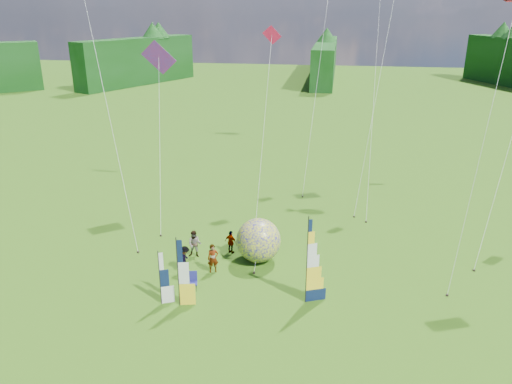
% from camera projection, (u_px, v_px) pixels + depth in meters
% --- Properties ---
extents(ground, '(220.00, 220.00, 0.00)m').
position_uv_depth(ground, '(263.00, 329.00, 24.06)').
color(ground, '#447F15').
rests_on(ground, ground).
extents(treeline_ring, '(210.00, 210.00, 8.00)m').
position_uv_depth(treeline_ring, '(264.00, 255.00, 22.64)').
color(treeline_ring, '#1C4C1D').
rests_on(treeline_ring, ground).
extents(feather_banner_main, '(1.22, 0.60, 4.74)m').
position_uv_depth(feather_banner_main, '(307.00, 262.00, 25.36)').
color(feather_banner_main, '#0E1D42').
rests_on(feather_banner_main, ground).
extents(side_banner_left, '(1.04, 0.33, 3.77)m').
position_uv_depth(side_banner_left, '(178.00, 273.00, 25.26)').
color(side_banner_left, yellow).
rests_on(side_banner_left, ground).
extents(side_banner_far, '(0.86, 0.44, 2.97)m').
position_uv_depth(side_banner_far, '(160.00, 279.00, 25.53)').
color(side_banner_far, white).
rests_on(side_banner_far, ground).
extents(bol_inflatable, '(3.44, 3.44, 2.69)m').
position_uv_depth(bol_inflatable, '(258.00, 240.00, 29.98)').
color(bol_inflatable, '#140E86').
rests_on(bol_inflatable, ground).
extents(spectator_a, '(0.74, 0.61, 1.75)m').
position_uv_depth(spectator_a, '(213.00, 258.00, 28.84)').
color(spectator_a, '#66594C').
rests_on(spectator_a, ground).
extents(spectator_b, '(0.85, 0.44, 1.73)m').
position_uv_depth(spectator_b, '(195.00, 244.00, 30.59)').
color(spectator_b, '#66594C').
rests_on(spectator_b, ground).
extents(spectator_c, '(0.49, 1.06, 1.60)m').
position_uv_depth(spectator_c, '(185.00, 259.00, 28.94)').
color(spectator_c, '#66594C').
rests_on(spectator_c, ground).
extents(spectator_d, '(0.96, 0.71, 1.51)m').
position_uv_depth(spectator_d, '(231.00, 242.00, 31.07)').
color(spectator_d, '#66594C').
rests_on(spectator_d, ground).
extents(camp_chair, '(0.72, 0.72, 1.03)m').
position_uv_depth(camp_chair, '(192.00, 282.00, 27.12)').
color(camp_chair, navy).
rests_on(camp_chair, ground).
extents(kite_whale, '(5.04, 16.29, 22.03)m').
position_uv_depth(kite_whale, '(377.00, 55.00, 37.89)').
color(kite_whale, black).
rests_on(kite_whale, ground).
extents(kite_rainbow_delta, '(7.08, 11.68, 13.12)m').
position_uv_depth(kite_rainbow_delta, '(159.00, 128.00, 34.59)').
color(kite_rainbow_delta, red).
rests_on(kite_rainbow_delta, ground).
extents(kite_parafoil, '(8.58, 11.08, 16.91)m').
position_uv_depth(kite_parafoil, '(485.00, 130.00, 26.32)').
color(kite_parafoil, red).
rests_on(kite_parafoil, ground).
extents(small_kite_red, '(4.29, 8.99, 13.66)m').
position_uv_depth(small_kite_red, '(264.00, 118.00, 36.58)').
color(small_kite_red, '#DA1645').
rests_on(small_kite_red, ground).
extents(small_kite_orange, '(7.21, 9.98, 17.24)m').
position_uv_depth(small_kite_orange, '(376.00, 92.00, 36.48)').
color(small_kite_orange, orange).
rests_on(small_kite_orange, ground).
extents(small_kite_yellow, '(10.41, 12.66, 13.08)m').
position_uv_depth(small_kite_yellow, '(508.00, 146.00, 30.46)').
color(small_kite_yellow, yellow).
rests_on(small_kite_yellow, ground).
extents(small_kite_pink, '(8.13, 8.79, 17.23)m').
position_uv_depth(small_kite_pink, '(108.00, 107.00, 31.10)').
color(small_kite_pink, '#D3539F').
rests_on(small_kite_pink, ground).
extents(small_kite_green, '(6.09, 13.36, 21.12)m').
position_uv_depth(small_kite_green, '(320.00, 56.00, 41.39)').
color(small_kite_green, '#119623').
rests_on(small_kite_green, ground).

